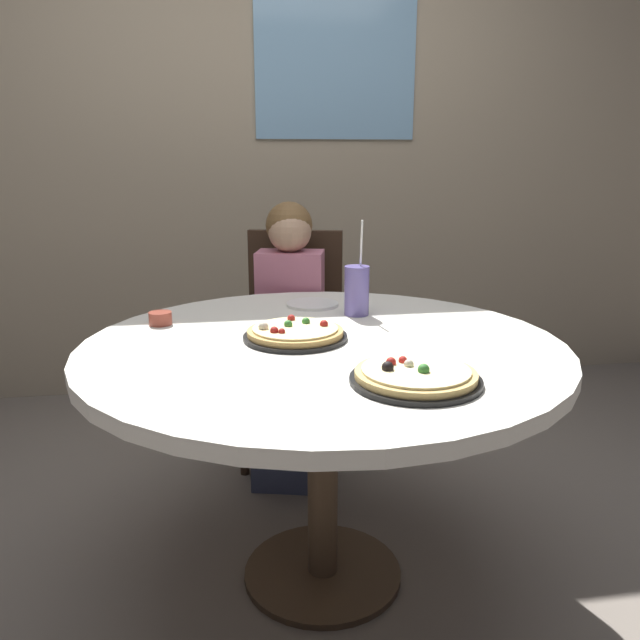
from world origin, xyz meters
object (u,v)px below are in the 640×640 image
Objects in this scene: chair_wooden at (293,332)px; diner_child at (289,356)px; pizza_veggie at (415,376)px; sauce_bowl at (160,318)px; pizza_cheese at (295,333)px; soda_cup at (357,290)px; plate_small at (312,304)px; dining_table at (323,371)px.

chair_wooden is 0.19m from diner_child.
pizza_veggie is 4.32× the size of sauce_bowl.
sauce_bowl is (-0.39, 0.22, 0.00)m from pizza_cheese.
diner_child is 0.73m from pizza_cheese.
pizza_veggie and pizza_cheese have the same top height.
sauce_bowl is (-0.48, -0.63, 0.24)m from chair_wooden.
chair_wooden is 3.14× the size of pizza_veggie.
chair_wooden is at bearing 77.26° from diner_child.
soda_cup is 1.71× the size of plate_small.
dining_table is at bearing -91.41° from chair_wooden.
chair_wooden is (0.02, 0.89, -0.13)m from dining_table.
soda_cup is (0.01, 0.64, 0.06)m from pizza_veggie.
dining_table is 0.90m from chair_wooden.
diner_child is at bearing 99.13° from pizza_veggie.
pizza_veggie reaches higher than plate_small.
diner_child reaches higher than sauce_bowl.
plate_small is at bearing 85.21° from dining_table.
chair_wooden is 1.27m from pizza_veggie.
soda_cup is (0.18, -0.42, 0.35)m from diner_child.
pizza_cheese reaches higher than sauce_bowl.
chair_wooden is at bearing 52.39° from sauce_bowl.
pizza_veggie is (0.13, -1.24, 0.24)m from chair_wooden.
pizza_veggie is 0.80m from plate_small.
pizza_cheese reaches higher than plate_small.
soda_cup is at bearing 2.44° from sauce_bowl.
diner_child is 15.46× the size of sauce_bowl.
plate_small is at bearing 129.13° from soda_cup.
pizza_cheese is 0.41m from plate_small.
dining_table is 0.54m from sauce_bowl.
soda_cup reaches higher than pizza_veggie.
chair_wooden reaches higher than sauce_bowl.
plate_small is at bearing -88.12° from chair_wooden.
diner_child is 3.67× the size of pizza_cheese.
pizza_cheese is 1.64× the size of plate_small.
pizza_cheese is at bearing 151.12° from dining_table.
chair_wooden is at bearing 91.88° from plate_small.
pizza_veggie is 0.65m from soda_cup.
diner_child reaches higher than soda_cup.
pizza_veggie is at bearing -83.97° from chair_wooden.
pizza_cheese is (-0.06, -0.67, 0.28)m from diner_child.
dining_table is 0.13m from pizza_cheese.
diner_child is at bearing 101.40° from plate_small.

